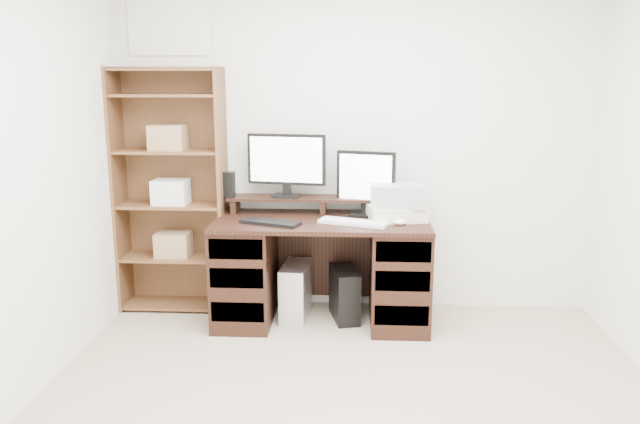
# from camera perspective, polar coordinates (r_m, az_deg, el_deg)

# --- Properties ---
(room) EXTENTS (3.54, 4.04, 2.54)m
(room) POSITION_cam_1_polar(r_m,az_deg,el_deg) (2.66, 3.10, 1.76)
(room) COLOR tan
(room) RESTS_ON ground
(desk) EXTENTS (1.50, 0.70, 0.75)m
(desk) POSITION_cam_1_polar(r_m,az_deg,el_deg) (4.47, 0.16, -5.19)
(desk) COLOR black
(desk) RESTS_ON ground
(riser_shelf) EXTENTS (1.40, 0.22, 0.12)m
(riser_shelf) POSITION_cam_1_polar(r_m,az_deg,el_deg) (4.56, 0.30, 1.05)
(riser_shelf) COLOR black
(riser_shelf) RESTS_ON desk
(monitor_wide) EXTENTS (0.58, 0.17, 0.46)m
(monitor_wide) POSITION_cam_1_polar(r_m,az_deg,el_deg) (4.53, -3.09, 4.60)
(monitor_wide) COLOR black
(monitor_wide) RESTS_ON riser_shelf
(monitor_small) EXTENTS (0.42, 0.20, 0.46)m
(monitor_small) POSITION_cam_1_polar(r_m,az_deg,el_deg) (4.46, 4.21, 2.86)
(monitor_small) COLOR black
(monitor_small) RESTS_ON desk
(speaker) EXTENTS (0.08, 0.08, 0.18)m
(speaker) POSITION_cam_1_polar(r_m,az_deg,el_deg) (4.59, -8.29, 2.51)
(speaker) COLOR black
(speaker) RESTS_ON riser_shelf
(keyboard_black) EXTENTS (0.43, 0.27, 0.02)m
(keyboard_black) POSITION_cam_1_polar(r_m,az_deg,el_deg) (4.25, -4.56, -0.96)
(keyboard_black) COLOR black
(keyboard_black) RESTS_ON desk
(keyboard_white) EXTENTS (0.49, 0.29, 0.02)m
(keyboard_white) POSITION_cam_1_polar(r_m,az_deg,el_deg) (4.25, 3.09, -0.95)
(keyboard_white) COLOR white
(keyboard_white) RESTS_ON desk
(mouse) EXTENTS (0.09, 0.07, 0.03)m
(mouse) POSITION_cam_1_polar(r_m,az_deg,el_deg) (4.24, 7.31, -0.95)
(mouse) COLOR white
(mouse) RESTS_ON desk
(printer) EXTENTS (0.43, 0.35, 0.10)m
(printer) POSITION_cam_1_polar(r_m,az_deg,el_deg) (4.39, 7.03, -0.09)
(printer) COLOR beige
(printer) RESTS_ON desk
(basket) EXTENTS (0.37, 0.26, 0.16)m
(basket) POSITION_cam_1_polar(r_m,az_deg,el_deg) (4.36, 7.07, 1.52)
(basket) COLOR #A6ABB1
(basket) RESTS_ON printer
(tower_silver) EXTENTS (0.21, 0.41, 0.40)m
(tower_silver) POSITION_cam_1_polar(r_m,az_deg,el_deg) (4.59, -2.25, -7.22)
(tower_silver) COLOR silver
(tower_silver) RESTS_ON ground
(tower_black) EXTENTS (0.24, 0.40, 0.38)m
(tower_black) POSITION_cam_1_polar(r_m,az_deg,el_deg) (4.57, 2.26, -7.48)
(tower_black) COLOR black
(tower_black) RESTS_ON ground
(bookshelf) EXTENTS (0.80, 0.30, 1.80)m
(bookshelf) POSITION_cam_1_polar(r_m,az_deg,el_deg) (4.74, -13.40, 2.07)
(bookshelf) COLOR brown
(bookshelf) RESTS_ON ground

